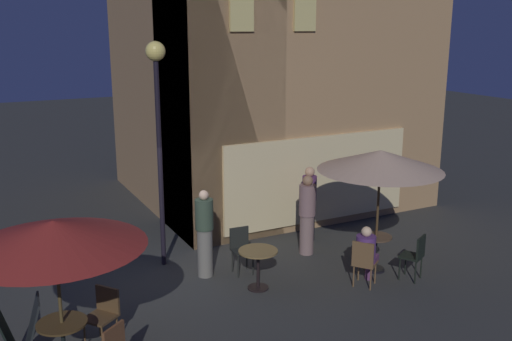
{
  "coord_description": "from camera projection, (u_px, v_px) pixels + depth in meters",
  "views": [
    {
      "loc": [
        -3.01,
        -10.4,
        4.88
      ],
      "look_at": [
        1.92,
        -0.82,
        2.17
      ],
      "focal_mm": 40.89,
      "sensor_mm": 36.0,
      "label": 1
    }
  ],
  "objects": [
    {
      "name": "street_lamp_near_corner",
      "position": [
        157.0,
        101.0,
        11.36
      ],
      "size": [
        0.39,
        0.39,
        4.57
      ],
      "color": "black",
      "rests_on": "ground"
    },
    {
      "name": "cafe_chair_0",
      "position": [
        364.0,
        260.0,
        10.99
      ],
      "size": [
        0.58,
        0.58,
        0.94
      ],
      "rotation": [
        0.0,
        0.0,
        0.64
      ],
      "color": "brown",
      "rests_on": "ground"
    },
    {
      "name": "cafe_building",
      "position": [
        247.0,
        68.0,
        15.01
      ],
      "size": [
        7.2,
        6.87,
        7.57
      ],
      "color": "tan",
      "rests_on": "ground"
    },
    {
      "name": "menu_sandwich_board",
      "position": [
        19.0,
        330.0,
        8.64
      ],
      "size": [
        0.69,
        0.6,
        0.92
      ],
      "rotation": [
        0.0,
        0.0,
        -0.08
      ],
      "color": "black",
      "rests_on": "ground"
    },
    {
      "name": "ground_plane",
      "position": [
        151.0,
        279.0,
        11.5
      ],
      "size": [
        60.0,
        60.0,
        0.0
      ],
      "primitive_type": "plane",
      "color": "#343532"
    },
    {
      "name": "patio_umbrella_0",
      "position": [
        380.0,
        161.0,
        11.33
      ],
      "size": [
        2.46,
        2.46,
        2.51
      ],
      "color": "black",
      "rests_on": "ground"
    },
    {
      "name": "patio_umbrella_1",
      "position": [
        54.0,
        234.0,
        7.94
      ],
      "size": [
        2.53,
        2.53,
        2.29
      ],
      "color": "black",
      "rests_on": "ground"
    },
    {
      "name": "cafe_table_2",
      "position": [
        258.0,
        261.0,
        10.93
      ],
      "size": [
        0.74,
        0.74,
        0.78
      ],
      "color": "black",
      "rests_on": "ground"
    },
    {
      "name": "cafe_table_0",
      "position": [
        376.0,
        247.0,
        11.77
      ],
      "size": [
        0.63,
        0.63,
        0.74
      ],
      "color": "black",
      "rests_on": "ground"
    },
    {
      "name": "cafe_chair_1",
      "position": [
        416.0,
        253.0,
        11.29
      ],
      "size": [
        0.54,
        0.54,
        0.92
      ],
      "rotation": [
        0.0,
        0.0,
        2.06
      ],
      "color": "black",
      "rests_on": "ground"
    },
    {
      "name": "patron_standing_1",
      "position": [
        309.0,
        203.0,
        13.35
      ],
      "size": [
        0.33,
        0.33,
        1.75
      ],
      "rotation": [
        0.0,
        0.0,
        5.21
      ],
      "color": "black",
      "rests_on": "ground"
    },
    {
      "name": "cafe_chair_4",
      "position": [
        104.0,
        310.0,
        9.08
      ],
      "size": [
        0.61,
        0.61,
        0.9
      ],
      "rotation": [
        0.0,
        0.0,
        -2.5
      ],
      "color": "brown",
      "rests_on": "ground"
    },
    {
      "name": "patron_standing_2",
      "position": [
        205.0,
        234.0,
        11.42
      ],
      "size": [
        0.36,
        0.36,
        1.77
      ],
      "rotation": [
        0.0,
        0.0,
        1.16
      ],
      "color": "slate",
      "rests_on": "ground"
    },
    {
      "name": "patron_seated_0",
      "position": [
        366.0,
        251.0,
        11.09
      ],
      "size": [
        0.56,
        0.53,
        1.19
      ],
      "rotation": [
        0.0,
        0.0,
        0.64
      ],
      "color": "#61355D",
      "rests_on": "ground"
    },
    {
      "name": "cafe_chair_5",
      "position": [
        241.0,
        246.0,
        11.68
      ],
      "size": [
        0.42,
        0.42,
        0.92
      ],
      "rotation": [
        0.0,
        0.0,
        -1.63
      ],
      "color": "black",
      "rests_on": "ground"
    },
    {
      "name": "patron_standing_3",
      "position": [
        307.0,
        215.0,
        12.55
      ],
      "size": [
        0.36,
        0.36,
        1.76
      ],
      "rotation": [
        0.0,
        0.0,
        1.51
      ],
      "color": "gray",
      "rests_on": "ground"
    },
    {
      "name": "cafe_table_1",
      "position": [
        63.0,
        336.0,
        8.31
      ],
      "size": [
        0.71,
        0.71,
        0.77
      ],
      "color": "black",
      "rests_on": "ground"
    }
  ]
}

